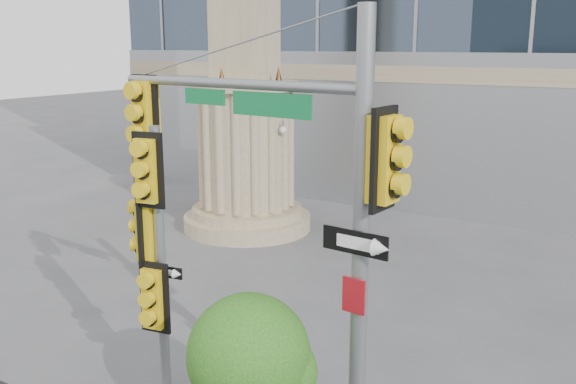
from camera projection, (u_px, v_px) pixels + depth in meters
The scene contains 4 objects.
monument at pixel (245, 68), 21.15m from camera, with size 4.40×4.40×16.60m.
main_signal_pole at pixel (291, 184), 9.69m from camera, with size 5.28×0.99×6.84m.
secondary_signal_pole at pixel (154, 248), 10.82m from camera, with size 0.90×0.66×5.01m.
street_tree at pixel (251, 360), 9.19m from camera, with size 1.84×1.79×2.86m.
Camera 1 is at (6.32, -8.71, 6.32)m, focal length 40.00 mm.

